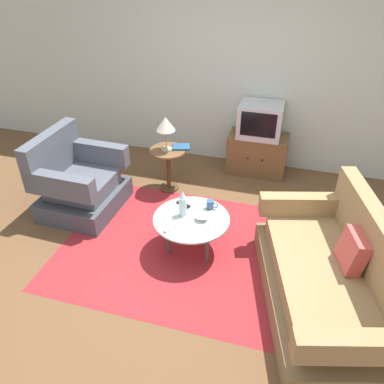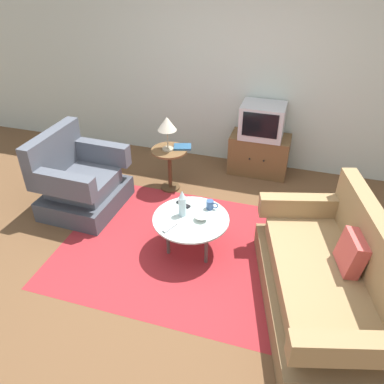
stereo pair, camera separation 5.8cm
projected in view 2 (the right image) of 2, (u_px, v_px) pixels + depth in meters
The scene contains 16 objects.
ground_plane at pixel (185, 257), 3.93m from camera, with size 16.00×16.00×0.00m, color brown.
back_wall at pixel (237, 65), 4.97m from camera, with size 9.00×0.12×2.70m, color #B2BCB2.
area_rug at pixel (191, 250), 4.02m from camera, with size 2.69×1.96×0.00m, color maroon.
armchair at pixel (79, 183), 4.51m from camera, with size 0.83×0.95×0.93m.
couch at pixel (328, 282), 3.24m from camera, with size 1.30×1.89×0.92m.
coffee_table at pixel (191, 221), 3.81m from camera, with size 0.76×0.76×0.41m.
side_table at pixel (170, 161), 4.79m from camera, with size 0.44×0.44×0.56m.
tv_stand at pixel (259, 154), 5.22m from camera, with size 0.78×0.43×0.54m.
television at pixel (262, 121), 4.95m from camera, with size 0.55×0.45×0.43m.
table_lamp at pixel (167, 125), 4.52m from camera, with size 0.23×0.23×0.42m.
vase at pixel (182, 204), 3.76m from camera, with size 0.08×0.08×0.29m.
mug at pixel (210, 205), 3.90m from camera, with size 0.12×0.07×0.09m.
bowl at pixel (201, 218), 3.75m from camera, with size 0.13×0.13×0.05m.
tv_remote_dark at pixel (183, 204), 3.97m from camera, with size 0.17×0.11×0.02m.
tv_remote_silver at pixel (170, 227), 3.66m from camera, with size 0.11×0.18×0.02m.
book at pixel (182, 147), 4.74m from camera, with size 0.25×0.21×0.02m.
Camera 2 is at (0.92, -2.76, 2.72)m, focal length 36.13 mm.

